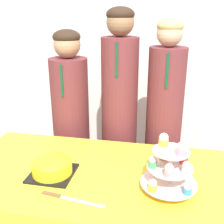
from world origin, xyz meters
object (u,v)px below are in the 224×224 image
cake_knife (63,197)px  student_1 (119,127)px  cupcake_stand (170,166)px  round_cake (52,166)px  student_2 (163,135)px  student_0 (72,132)px

cake_knife → student_1: (0.12, 0.85, 0.01)m
cupcake_stand → student_1: (-0.36, 0.70, -0.12)m
round_cake → cupcake_stand: cupcake_stand is taller
cupcake_stand → student_2: bearing=93.4°
cupcake_stand → cake_knife: bearing=-162.2°
student_0 → student_2: 0.69m
cupcake_stand → student_2: 0.72m
round_cake → student_0: student_0 is taller
cake_knife → cupcake_stand: bearing=25.7°
student_2 → round_cake: bearing=-129.4°
cake_knife → student_2: 0.96m
student_0 → student_1: size_ratio=0.91×
cupcake_stand → student_0: 1.03m
cupcake_stand → student_1: student_1 is taller
round_cake → cake_knife: 0.22m
round_cake → student_2: 0.88m
round_cake → cake_knife: bearing=-55.4°
student_1 → student_2: (0.32, -0.00, -0.04)m
round_cake → student_2: student_2 is taller
cupcake_stand → student_1: bearing=117.1°
cupcake_stand → student_1: size_ratio=0.17×
round_cake → student_1: (0.24, 0.68, -0.04)m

